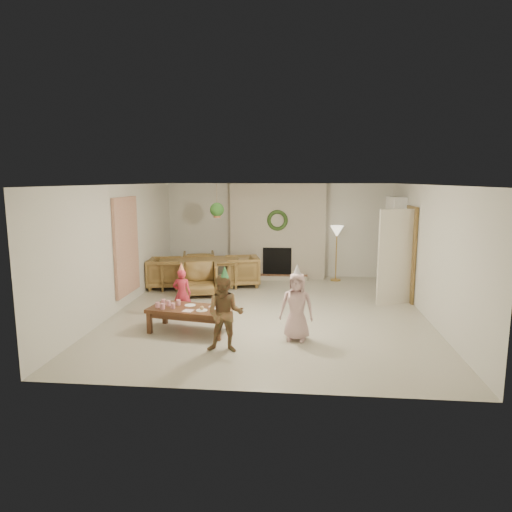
# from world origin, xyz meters

# --- Properties ---
(floor) EXTENTS (7.00, 7.00, 0.00)m
(floor) POSITION_xyz_m (0.00, 0.00, 0.00)
(floor) COLOR #B7B29E
(floor) RESTS_ON ground
(ceiling) EXTENTS (7.00, 7.00, 0.00)m
(ceiling) POSITION_xyz_m (0.00, 0.00, 2.50)
(ceiling) COLOR white
(ceiling) RESTS_ON wall_back
(wall_back) EXTENTS (7.00, 0.00, 7.00)m
(wall_back) POSITION_xyz_m (0.00, 3.50, 1.25)
(wall_back) COLOR silver
(wall_back) RESTS_ON floor
(wall_front) EXTENTS (7.00, 0.00, 7.00)m
(wall_front) POSITION_xyz_m (0.00, -3.50, 1.25)
(wall_front) COLOR silver
(wall_front) RESTS_ON floor
(wall_left) EXTENTS (0.00, 7.00, 7.00)m
(wall_left) POSITION_xyz_m (-3.00, 0.00, 1.25)
(wall_left) COLOR silver
(wall_left) RESTS_ON floor
(wall_right) EXTENTS (0.00, 7.00, 7.00)m
(wall_right) POSITION_xyz_m (3.00, 0.00, 1.25)
(wall_right) COLOR silver
(wall_right) RESTS_ON floor
(fireplace_mass) EXTENTS (2.50, 0.40, 2.50)m
(fireplace_mass) POSITION_xyz_m (0.00, 3.30, 1.25)
(fireplace_mass) COLOR #5A2B17
(fireplace_mass) RESTS_ON floor
(fireplace_hearth) EXTENTS (1.60, 0.30, 0.12)m
(fireplace_hearth) POSITION_xyz_m (0.00, 2.95, 0.06)
(fireplace_hearth) COLOR brown
(fireplace_hearth) RESTS_ON floor
(fireplace_firebox) EXTENTS (0.75, 0.12, 0.75)m
(fireplace_firebox) POSITION_xyz_m (0.00, 3.12, 0.45)
(fireplace_firebox) COLOR black
(fireplace_firebox) RESTS_ON floor
(fireplace_wreath) EXTENTS (0.54, 0.10, 0.54)m
(fireplace_wreath) POSITION_xyz_m (0.00, 3.07, 1.55)
(fireplace_wreath) COLOR #234018
(fireplace_wreath) RESTS_ON fireplace_mass
(floor_lamp_base) EXTENTS (0.27, 0.27, 0.03)m
(floor_lamp_base) POSITION_xyz_m (1.53, 3.00, 0.01)
(floor_lamp_base) COLOR gold
(floor_lamp_base) RESTS_ON floor
(floor_lamp_post) EXTENTS (0.03, 0.03, 1.29)m
(floor_lamp_post) POSITION_xyz_m (1.53, 3.00, 0.67)
(floor_lamp_post) COLOR gold
(floor_lamp_post) RESTS_ON floor
(floor_lamp_shade) EXTENTS (0.34, 0.34, 0.29)m
(floor_lamp_shade) POSITION_xyz_m (1.53, 3.00, 1.29)
(floor_lamp_shade) COLOR beige
(floor_lamp_shade) RESTS_ON floor_lamp_post
(bookshelf_carcass) EXTENTS (0.30, 1.00, 2.20)m
(bookshelf_carcass) POSITION_xyz_m (2.84, 2.30, 1.10)
(bookshelf_carcass) COLOR white
(bookshelf_carcass) RESTS_ON floor
(bookshelf_shelf_a) EXTENTS (0.30, 0.92, 0.03)m
(bookshelf_shelf_a) POSITION_xyz_m (2.82, 2.30, 0.45)
(bookshelf_shelf_a) COLOR white
(bookshelf_shelf_a) RESTS_ON bookshelf_carcass
(bookshelf_shelf_b) EXTENTS (0.30, 0.92, 0.03)m
(bookshelf_shelf_b) POSITION_xyz_m (2.82, 2.30, 0.85)
(bookshelf_shelf_b) COLOR white
(bookshelf_shelf_b) RESTS_ON bookshelf_carcass
(bookshelf_shelf_c) EXTENTS (0.30, 0.92, 0.03)m
(bookshelf_shelf_c) POSITION_xyz_m (2.82, 2.30, 1.25)
(bookshelf_shelf_c) COLOR white
(bookshelf_shelf_c) RESTS_ON bookshelf_carcass
(bookshelf_shelf_d) EXTENTS (0.30, 0.92, 0.03)m
(bookshelf_shelf_d) POSITION_xyz_m (2.82, 2.30, 1.65)
(bookshelf_shelf_d) COLOR white
(bookshelf_shelf_d) RESTS_ON bookshelf_carcass
(books_row_lower) EXTENTS (0.20, 0.40, 0.24)m
(books_row_lower) POSITION_xyz_m (2.80, 2.15, 0.59)
(books_row_lower) COLOR maroon
(books_row_lower) RESTS_ON bookshelf_shelf_a
(books_row_mid) EXTENTS (0.20, 0.44, 0.24)m
(books_row_mid) POSITION_xyz_m (2.80, 2.35, 0.99)
(books_row_mid) COLOR #265B8E
(books_row_mid) RESTS_ON bookshelf_shelf_b
(books_row_upper) EXTENTS (0.20, 0.36, 0.22)m
(books_row_upper) POSITION_xyz_m (2.80, 2.20, 1.38)
(books_row_upper) COLOR #9D6421
(books_row_upper) RESTS_ON bookshelf_shelf_c
(door_frame) EXTENTS (0.05, 0.86, 2.04)m
(door_frame) POSITION_xyz_m (2.96, 1.20, 1.02)
(door_frame) COLOR brown
(door_frame) RESTS_ON floor
(door_leaf) EXTENTS (0.77, 0.32, 2.00)m
(door_leaf) POSITION_xyz_m (2.58, 0.82, 1.00)
(door_leaf) COLOR beige
(door_leaf) RESTS_ON floor
(curtain_panel) EXTENTS (0.06, 1.20, 2.00)m
(curtain_panel) POSITION_xyz_m (-2.96, 0.20, 1.25)
(curtain_panel) COLOR beige
(curtain_panel) RESTS_ON wall_left
(dining_table) EXTENTS (2.10, 1.47, 0.67)m
(dining_table) POSITION_xyz_m (-1.84, 1.95, 0.34)
(dining_table) COLOR brown
(dining_table) RESTS_ON floor
(dining_chair_near) EXTENTS (0.96, 0.97, 0.74)m
(dining_chair_near) POSITION_xyz_m (-1.65, 1.13, 0.37)
(dining_chair_near) COLOR brown
(dining_chair_near) RESTS_ON floor
(dining_chair_far) EXTENTS (0.96, 0.97, 0.74)m
(dining_chair_far) POSITION_xyz_m (-2.03, 2.76, 0.37)
(dining_chair_far) COLOR brown
(dining_chair_far) RESTS_ON floor
(dining_chair_left) EXTENTS (0.97, 0.96, 0.74)m
(dining_chair_left) POSITION_xyz_m (-2.66, 1.75, 0.37)
(dining_chair_left) COLOR brown
(dining_chair_left) RESTS_ON floor
(dining_chair_right) EXTENTS (0.97, 0.96, 0.74)m
(dining_chair_right) POSITION_xyz_m (-0.82, 2.18, 0.37)
(dining_chair_right) COLOR brown
(dining_chair_right) RESTS_ON floor
(hanging_plant_cord) EXTENTS (0.01, 0.01, 0.70)m
(hanging_plant_cord) POSITION_xyz_m (-1.30, 1.50, 2.15)
(hanging_plant_cord) COLOR tan
(hanging_plant_cord) RESTS_ON ceiling
(hanging_plant_pot) EXTENTS (0.16, 0.16, 0.12)m
(hanging_plant_pot) POSITION_xyz_m (-1.30, 1.50, 1.80)
(hanging_plant_pot) COLOR #A15A34
(hanging_plant_pot) RESTS_ON hanging_plant_cord
(hanging_plant_foliage) EXTENTS (0.32, 0.32, 0.32)m
(hanging_plant_foliage) POSITION_xyz_m (-1.30, 1.50, 1.92)
(hanging_plant_foliage) COLOR #21501A
(hanging_plant_foliage) RESTS_ON hanging_plant_pot
(coffee_table_top) EXTENTS (1.49, 0.93, 0.06)m
(coffee_table_top) POSITION_xyz_m (-1.27, -1.34, 0.39)
(coffee_table_top) COLOR #56321C
(coffee_table_top) RESTS_ON floor
(coffee_table_apron) EXTENTS (1.36, 0.81, 0.09)m
(coffee_table_apron) POSITION_xyz_m (-1.27, -1.34, 0.32)
(coffee_table_apron) COLOR #56321C
(coffee_table_apron) RESTS_ON floor
(coffee_leg_fl) EXTENTS (0.09, 0.09, 0.36)m
(coffee_leg_fl) POSITION_xyz_m (-1.94, -1.50, 0.18)
(coffee_leg_fl) COLOR #56321C
(coffee_leg_fl) RESTS_ON floor
(coffee_leg_fr) EXTENTS (0.09, 0.09, 0.36)m
(coffee_leg_fr) POSITION_xyz_m (-0.71, -1.73, 0.18)
(coffee_leg_fr) COLOR #56321C
(coffee_leg_fr) RESTS_ON floor
(coffee_leg_bl) EXTENTS (0.09, 0.09, 0.36)m
(coffee_leg_bl) POSITION_xyz_m (-1.84, -0.95, 0.18)
(coffee_leg_bl) COLOR #56321C
(coffee_leg_bl) RESTS_ON floor
(coffee_leg_br) EXTENTS (0.09, 0.09, 0.36)m
(coffee_leg_br) POSITION_xyz_m (-0.60, -1.18, 0.18)
(coffee_leg_br) COLOR #56321C
(coffee_leg_br) RESTS_ON floor
(cup_a) EXTENTS (0.09, 0.09, 0.10)m
(cup_a) POSITION_xyz_m (-1.83, -1.40, 0.47)
(cup_a) COLOR white
(cup_a) RESTS_ON coffee_table_top
(cup_b) EXTENTS (0.09, 0.09, 0.10)m
(cup_b) POSITION_xyz_m (-1.79, -1.19, 0.47)
(cup_b) COLOR white
(cup_b) RESTS_ON coffee_table_top
(cup_c) EXTENTS (0.09, 0.09, 0.10)m
(cup_c) POSITION_xyz_m (-1.71, -1.47, 0.47)
(cup_c) COLOR white
(cup_c) RESTS_ON coffee_table_top
(cup_d) EXTENTS (0.09, 0.09, 0.10)m
(cup_d) POSITION_xyz_m (-1.67, -1.26, 0.47)
(cup_d) COLOR white
(cup_d) RESTS_ON coffee_table_top
(cup_e) EXTENTS (0.09, 0.09, 0.10)m
(cup_e) POSITION_xyz_m (-1.55, -1.42, 0.47)
(cup_e) COLOR white
(cup_e) RESTS_ON coffee_table_top
(cup_f) EXTENTS (0.09, 0.09, 0.10)m
(cup_f) POSITION_xyz_m (-1.51, -1.21, 0.47)
(cup_f) COLOR white
(cup_f) RESTS_ON coffee_table_top
(plate_a) EXTENTS (0.22, 0.22, 0.01)m
(plate_a) POSITION_xyz_m (-1.30, -1.20, 0.43)
(plate_a) COLOR white
(plate_a) RESTS_ON coffee_table_top
(plate_b) EXTENTS (0.22, 0.22, 0.01)m
(plate_b) POSITION_xyz_m (-1.03, -1.49, 0.43)
(plate_b) COLOR white
(plate_b) RESTS_ON coffee_table_top
(plate_c) EXTENTS (0.22, 0.22, 0.01)m
(plate_c) POSITION_xyz_m (-0.78, -1.32, 0.43)
(plate_c) COLOR white
(plate_c) RESTS_ON coffee_table_top
(food_scoop) EXTENTS (0.09, 0.09, 0.07)m
(food_scoop) POSITION_xyz_m (-1.03, -1.49, 0.47)
(food_scoop) COLOR tan
(food_scoop) RESTS_ON plate_b
(napkin_left) EXTENTS (0.19, 0.19, 0.01)m
(napkin_left) POSITION_xyz_m (-1.26, -1.54, 0.43)
(napkin_left) COLOR #EDAFC5
(napkin_left) RESTS_ON coffee_table_top
(napkin_right) EXTENTS (0.19, 0.19, 0.01)m
(napkin_right) POSITION_xyz_m (-0.87, -1.22, 0.43)
(napkin_right) COLOR #EDAFC5
(napkin_right) RESTS_ON coffee_table_top
(child_red) EXTENTS (0.36, 0.25, 0.94)m
(child_red) POSITION_xyz_m (-1.61, -0.58, 0.47)
(child_red) COLOR #C2293C
(child_red) RESTS_ON floor
(party_hat_red) EXTENTS (0.16, 0.16, 0.18)m
(party_hat_red) POSITION_xyz_m (-1.61, -0.58, 0.98)
(party_hat_red) COLOR gold
(party_hat_red) RESTS_ON child_red
(child_plaid) EXTENTS (0.58, 0.45, 1.19)m
(child_plaid) POSITION_xyz_m (-0.52, -2.20, 0.59)
(child_plaid) COLOR maroon
(child_plaid) RESTS_ON floor
(party_hat_plaid) EXTENTS (0.18, 0.18, 0.19)m
(party_hat_plaid) POSITION_xyz_m (-0.52, -2.20, 1.23)
(party_hat_plaid) COLOR #44A056
(party_hat_plaid) RESTS_ON child_plaid
(child_pink) EXTENTS (0.59, 0.43, 1.12)m
(child_pink) POSITION_xyz_m (0.56, -1.57, 0.56)
(child_pink) COLOR beige
(child_pink) RESTS_ON floor
(party_hat_pink) EXTENTS (0.18, 0.18, 0.20)m
(party_hat_pink) POSITION_xyz_m (0.56, -1.57, 1.16)
(party_hat_pink) COLOR silver
(party_hat_pink) RESTS_ON child_pink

